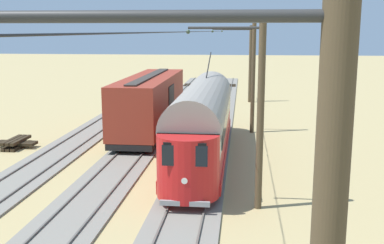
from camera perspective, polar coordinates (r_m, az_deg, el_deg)
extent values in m
plane|color=tan|center=(30.95, -5.74, -2.12)|extent=(220.00, 220.00, 0.00)
cube|color=slate|center=(30.36, 2.04, -2.24)|extent=(2.80, 80.00, 0.10)
cube|color=#59544C|center=(30.40, 0.69, -2.04)|extent=(0.07, 80.00, 0.08)
cube|color=#59544C|center=(30.30, 3.39, -2.10)|extent=(0.07, 80.00, 0.08)
cube|color=#2D2316|center=(61.90, 4.20, 4.59)|extent=(2.50, 0.24, 0.08)
cube|color=#2D2316|center=(61.26, 4.18, 4.53)|extent=(2.50, 0.24, 0.08)
cube|color=#2D2316|center=(60.61, 4.15, 4.46)|extent=(2.50, 0.24, 0.08)
cube|color=#2D2316|center=(59.97, 4.13, 4.39)|extent=(2.50, 0.24, 0.08)
cube|color=#2D2316|center=(59.32, 4.11, 4.31)|extent=(2.50, 0.24, 0.08)
cube|color=slate|center=(30.94, -5.74, -2.03)|extent=(2.80, 80.00, 0.10)
cube|color=#59544C|center=(31.07, -7.04, -1.83)|extent=(0.07, 80.00, 0.08)
cube|color=#59544C|center=(30.78, -4.43, -1.91)|extent=(0.07, 80.00, 0.08)
cube|color=#2D2316|center=(62.19, 0.32, 4.65)|extent=(2.50, 0.24, 0.08)
cube|color=#2D2316|center=(61.54, 0.26, 4.59)|extent=(2.50, 0.24, 0.08)
cube|color=#2D2316|center=(60.90, 0.19, 4.52)|extent=(2.50, 0.24, 0.08)
cube|color=#2D2316|center=(60.26, 0.13, 4.45)|extent=(2.50, 0.24, 0.08)
cube|color=#2D2316|center=(59.62, 0.06, 4.38)|extent=(2.50, 0.24, 0.08)
cube|color=slate|center=(32.05, -13.10, -1.81)|extent=(2.80, 80.00, 0.10)
cube|color=#59544C|center=(32.28, -14.31, -1.61)|extent=(0.07, 80.00, 0.08)
cube|color=#59544C|center=(31.81, -11.89, -1.69)|extent=(0.07, 80.00, 0.08)
cube|color=#2D2316|center=(62.75, -3.51, 4.69)|extent=(2.50, 0.24, 0.08)
cube|color=#2D2316|center=(62.11, -3.61, 4.62)|extent=(2.50, 0.24, 0.08)
cube|color=#2D2316|center=(61.48, -3.71, 4.56)|extent=(2.50, 0.24, 0.08)
cube|color=#2D2316|center=(60.84, -3.81, 4.49)|extent=(2.50, 0.24, 0.08)
cube|color=#2D2316|center=(60.20, -3.92, 4.42)|extent=(2.50, 0.24, 0.08)
cube|color=red|center=(25.90, 1.33, -3.07)|extent=(2.65, 14.07, 0.55)
cube|color=red|center=(25.73, 1.34, -1.45)|extent=(2.55, 14.07, 0.95)
cube|color=beige|center=(25.53, 1.35, 0.74)|extent=(2.55, 14.07, 1.05)
cylinder|color=gray|center=(25.45, 1.35, 1.91)|extent=(2.65, 13.79, 2.65)
cylinder|color=red|center=(18.93, -0.45, -5.26)|extent=(2.55, 2.55, 2.55)
cylinder|color=red|center=(32.53, 2.38, 1.63)|extent=(2.55, 2.55, 2.55)
cube|color=black|center=(17.58, -0.88, -3.12)|extent=(1.63, 0.08, 0.36)
cube|color=black|center=(17.62, -0.90, -4.13)|extent=(1.73, 0.06, 0.80)
cube|color=black|center=(25.67, -1.53, 0.80)|extent=(0.04, 11.82, 0.80)
cube|color=black|center=(25.46, 4.25, 0.69)|extent=(0.04, 11.82, 0.80)
cylinder|color=silver|center=(17.81, -0.92, -7.16)|extent=(0.24, 0.06, 0.24)
cube|color=gray|center=(18.18, -0.89, -9.87)|extent=(1.94, 0.12, 0.20)
cylinder|color=black|center=(29.22, 2.05, 6.99)|extent=(0.07, 3.88, 1.37)
cylinder|color=black|center=(21.71, -1.58, -6.27)|extent=(0.10, 0.76, 0.76)
cylinder|color=black|center=(21.57, 2.22, -6.39)|extent=(0.10, 0.76, 0.76)
cylinder|color=black|center=(30.37, 0.70, -1.24)|extent=(0.10, 0.76, 0.76)
cylinder|color=black|center=(30.27, 3.41, -1.30)|extent=(0.10, 0.76, 0.76)
cube|color=maroon|center=(32.42, -5.10, 2.68)|extent=(2.90, 12.90, 3.20)
cube|color=#332D28|center=(32.22, -5.15, 5.60)|extent=(0.70, 11.61, 0.08)
cube|color=black|center=(32.73, -5.05, -0.44)|extent=(2.70, 12.90, 0.36)
cube|color=black|center=(32.20, -2.51, 2.20)|extent=(0.06, 2.20, 2.56)
cylinder|color=black|center=(36.96, -2.61, 1.03)|extent=(0.10, 0.84, 0.84)
cylinder|color=black|center=(37.20, -4.79, 1.07)|extent=(0.10, 0.84, 0.84)
cylinder|color=black|center=(28.25, -5.39, -2.14)|extent=(0.10, 0.84, 0.84)
cylinder|color=black|center=(28.57, -8.21, -2.06)|extent=(0.10, 0.84, 0.84)
cylinder|color=#4C3D28|center=(46.93, 7.08, 6.97)|extent=(0.28, 0.28, 7.52)
cylinder|color=#2D2D2D|center=(46.81, 5.42, 11.12)|extent=(2.82, 0.10, 0.10)
sphere|color=#334733|center=(46.86, 3.66, 10.96)|extent=(0.16, 0.16, 0.16)
cylinder|color=#4C3D28|center=(32.60, 7.43, 5.21)|extent=(0.28, 0.28, 7.52)
cylinder|color=#2D2D2D|center=(32.44, 5.04, 11.18)|extent=(2.82, 0.10, 0.10)
sphere|color=#334733|center=(32.50, 2.51, 10.95)|extent=(0.16, 0.16, 0.16)
cylinder|color=#4C3D28|center=(18.35, 8.31, 0.71)|extent=(0.28, 0.28, 7.52)
cylinder|color=#2D2D2D|center=(18.06, 4.05, 11.35)|extent=(2.82, 0.10, 0.10)
sphere|color=#334733|center=(18.17, -0.48, 10.90)|extent=(0.16, 0.16, 0.16)
cylinder|color=#2D2D2D|center=(3.74, -4.60, 12.66)|extent=(2.82, 0.10, 0.10)
cylinder|color=black|center=(25.33, 1.44, 10.93)|extent=(0.03, 47.14, 0.03)
cylinder|color=black|center=(46.81, 5.42, 11.12)|extent=(2.82, 0.02, 0.02)
cube|color=#2D2316|center=(30.51, -20.03, -2.77)|extent=(0.24, 2.40, 0.18)
cube|color=#2D2316|center=(30.65, -20.54, -2.74)|extent=(0.24, 2.40, 0.18)
cube|color=#2D2316|center=(30.78, -21.04, -2.72)|extent=(0.24, 2.40, 0.18)
cube|color=#2D2316|center=(30.87, -20.31, -2.29)|extent=(2.40, 0.24, 0.18)
cube|color=#2D2316|center=(30.60, -20.56, -2.41)|extent=(2.40, 0.24, 0.18)
cube|color=#2D2316|center=(30.35, -20.81, -2.54)|extent=(2.40, 0.24, 0.18)
cube|color=#2D2316|center=(30.43, -20.08, -2.11)|extent=(0.24, 2.40, 0.18)
cube|color=#2D2316|center=(30.57, -20.58, -2.09)|extent=(0.24, 2.40, 0.18)
cube|color=#2D2316|center=(30.70, -21.08, -2.07)|extent=(0.24, 2.40, 0.18)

